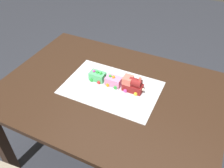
% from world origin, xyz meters
% --- Properties ---
extents(ground_plane, '(8.00, 8.00, 0.00)m').
position_xyz_m(ground_plane, '(0.00, 0.00, 0.00)').
color(ground_plane, '#2D3038').
extents(dining_table, '(1.40, 1.00, 0.74)m').
position_xyz_m(dining_table, '(0.00, 0.00, 0.63)').
color(dining_table, '#382316').
rests_on(dining_table, ground).
extents(cake_board, '(0.60, 0.40, 0.00)m').
position_xyz_m(cake_board, '(-0.00, -0.02, 0.74)').
color(cake_board, silver).
rests_on(cake_board, dining_table).
extents(cake_locomotive, '(0.14, 0.08, 0.12)m').
position_xyz_m(cake_locomotive, '(-0.13, -0.05, 0.79)').
color(cake_locomotive, maroon).
rests_on(cake_locomotive, cake_board).
extents(cake_car_caboose_bubblegum, '(0.10, 0.08, 0.07)m').
position_xyz_m(cake_car_caboose_bubblegum, '(-0.00, -0.05, 0.77)').
color(cake_car_caboose_bubblegum, pink).
rests_on(cake_car_caboose_bubblegum, cake_board).
extents(cake_car_tanker_mint_green, '(0.10, 0.08, 0.07)m').
position_xyz_m(cake_car_tanker_mint_green, '(0.12, -0.05, 0.77)').
color(cake_car_tanker_mint_green, '#59CC7A').
rests_on(cake_car_tanker_mint_green, cake_board).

